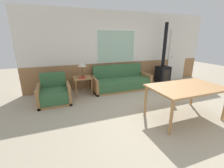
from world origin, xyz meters
name	(u,v)px	position (x,y,z in m)	size (l,w,h in m)	color
ground_plane	(169,113)	(0.00, 0.00, 0.00)	(16.00, 16.00, 0.00)	#B2A58C
wall_back	(124,50)	(-0.02, 2.63, 1.36)	(7.20, 0.09, 2.70)	#996B42
couch	(121,83)	(-0.36, 2.11, 0.25)	(2.06, 0.80, 0.86)	#9E7042
armchair	(54,94)	(-2.62, 1.72, 0.24)	(0.88, 0.83, 0.81)	#9E7042
side_table	(82,80)	(-1.74, 2.13, 0.48)	(0.56, 0.56, 0.57)	#9E7042
table_lamp	(82,64)	(-1.70, 2.23, 0.97)	(0.28, 0.28, 0.49)	#4C3823
book_stack	(82,78)	(-1.76, 2.03, 0.58)	(0.21, 0.15, 0.03)	#B22823
dining_table	(186,90)	(0.17, -0.24, 0.68)	(1.61, 0.99, 0.76)	#B27F4C
wood_stove	(163,69)	(1.43, 2.10, 0.60)	(0.46, 0.44, 2.34)	black
entry_door	(177,56)	(2.51, 2.57, 1.05)	(0.92, 0.09, 2.09)	silver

